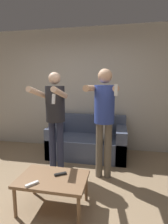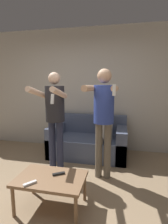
% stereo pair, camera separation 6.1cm
% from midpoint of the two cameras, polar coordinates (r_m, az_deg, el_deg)
% --- Properties ---
extents(ground_plane, '(14.00, 14.00, 0.00)m').
position_cam_midpoint_polar(ground_plane, '(2.46, -11.35, -28.58)').
color(ground_plane, '#937A5B').
extents(wall_back, '(6.40, 0.06, 2.70)m').
position_cam_midpoint_polar(wall_back, '(4.02, 0.46, 7.23)').
color(wall_back, '#B7B2A8').
rests_on(wall_back, ground_plane).
extents(couch, '(1.56, 0.85, 0.81)m').
position_cam_midpoint_polar(couch, '(3.74, 1.91, -9.70)').
color(couch, '#4C5670').
rests_on(couch, ground_plane).
extents(person_standing_left, '(0.43, 0.70, 1.68)m').
position_cam_midpoint_polar(person_standing_left, '(2.85, -8.94, 0.03)').
color(person_standing_left, '#282D47').
rests_on(person_standing_left, ground_plane).
extents(person_standing_right, '(0.43, 0.79, 1.72)m').
position_cam_midpoint_polar(person_standing_right, '(2.66, 7.06, 0.19)').
color(person_standing_right, '#6B6051').
rests_on(person_standing_right, ground_plane).
extents(person_seated, '(0.29, 0.52, 1.12)m').
position_cam_midpoint_polar(person_seated, '(3.42, 7.30, -5.97)').
color(person_seated, '#6B6051').
rests_on(person_seated, ground_plane).
extents(coffee_table, '(0.81, 0.53, 0.41)m').
position_cam_midpoint_polar(coffee_table, '(2.27, -9.98, -21.18)').
color(coffee_table, '#846042').
rests_on(coffee_table, ground_plane).
extents(remote_near, '(0.12, 0.14, 0.02)m').
position_cam_midpoint_polar(remote_near, '(2.16, -16.43, -21.47)').
color(remote_near, white).
rests_on(remote_near, coffee_table).
extents(remote_far, '(0.15, 0.11, 0.02)m').
position_cam_midpoint_polar(remote_far, '(2.27, -7.47, -19.38)').
color(remote_far, black).
rests_on(remote_far, coffee_table).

